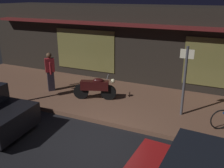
{
  "coord_description": "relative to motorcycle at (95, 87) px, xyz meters",
  "views": [
    {
      "loc": [
        3.14,
        -5.64,
        4.11
      ],
      "look_at": [
        -0.54,
        2.4,
        0.95
      ],
      "focal_mm": 40.43,
      "sensor_mm": 36.0,
      "label": 1
    }
  ],
  "objects": [
    {
      "name": "sidewalk_slab",
      "position": [
        1.32,
        0.46,
        -0.57
      ],
      "size": [
        18.0,
        4.0,
        0.15
      ],
      "primitive_type": "cube",
      "color": "brown",
      "rests_on": "ground_plane"
    },
    {
      "name": "motorcycle",
      "position": [
        0.0,
        0.0,
        0.0
      ],
      "size": [
        1.64,
        0.78,
        0.97
      ],
      "color": "black",
      "rests_on": "sidewalk_slab"
    },
    {
      "name": "storefront_building",
      "position": [
        1.32,
        3.85,
        1.16
      ],
      "size": [
        18.0,
        3.3,
        3.6
      ],
      "color": "black",
      "rests_on": "ground_plane"
    },
    {
      "name": "ground_plane",
      "position": [
        1.32,
        -2.54,
        -0.65
      ],
      "size": [
        60.0,
        60.0,
        0.0
      ],
      "primitive_type": "plane",
      "color": "black"
    },
    {
      "name": "person_photographer",
      "position": [
        -2.2,
        0.06,
        0.38
      ],
      "size": [
        0.49,
        0.5,
        1.67
      ],
      "color": "#28232D",
      "rests_on": "sidewalk_slab"
    },
    {
      "name": "sign_post",
      "position": [
        3.36,
        0.04,
        0.86
      ],
      "size": [
        0.44,
        0.09,
        2.4
      ],
      "color": "#47474C",
      "rests_on": "sidewalk_slab"
    }
  ]
}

